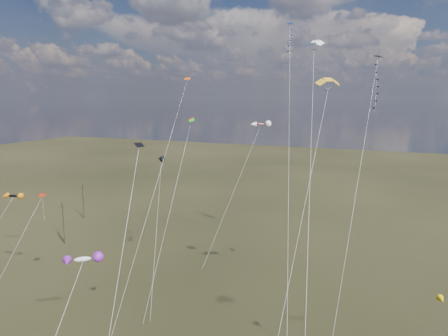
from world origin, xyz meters
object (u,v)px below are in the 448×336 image
at_px(parafoil_yellow, 328,81).
at_px(novelty_black_orange, 13,196).
at_px(utility_pole_far, 83,201).
at_px(diamond_black_high, 374,98).
at_px(utility_pole_near, 63,223).

bearing_deg(parafoil_yellow, novelty_black_orange, -173.00).
relative_size(parafoil_yellow, novelty_black_orange, 2.23).
bearing_deg(parafoil_yellow, utility_pole_far, 158.51).
xyz_separation_m(diamond_black_high, parafoil_yellow, (-4.81, -0.76, 1.92)).
height_order(utility_pole_far, novelty_black_orange, novelty_black_orange).
bearing_deg(novelty_black_orange, utility_pole_far, 114.59).
distance_m(utility_pole_far, diamond_black_high, 69.41).
bearing_deg(diamond_black_high, novelty_black_orange, -172.80).
relative_size(utility_pole_near, parafoil_yellow, 0.27).
distance_m(utility_pole_near, utility_pole_far, 16.12).
distance_m(utility_pole_near, novelty_black_orange, 17.06).
bearing_deg(novelty_black_orange, utility_pole_near, 108.92).
height_order(utility_pole_near, parafoil_yellow, parafoil_yellow).
distance_m(utility_pole_near, diamond_black_high, 59.01).
relative_size(utility_pole_far, novelty_black_orange, 0.60).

